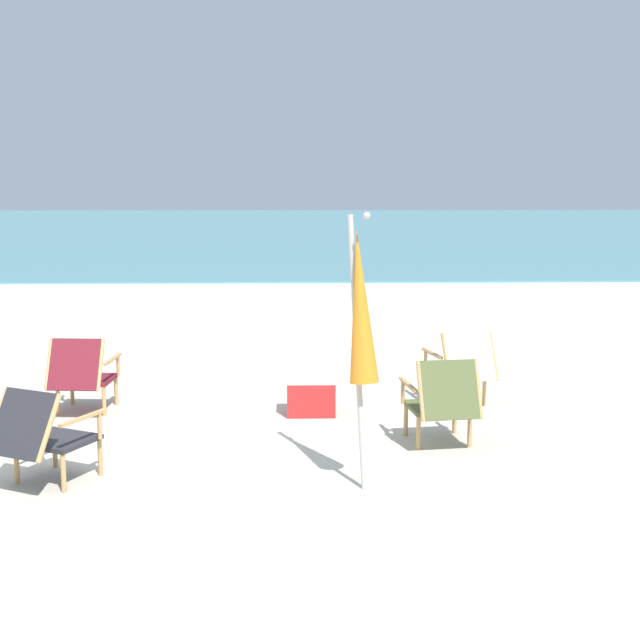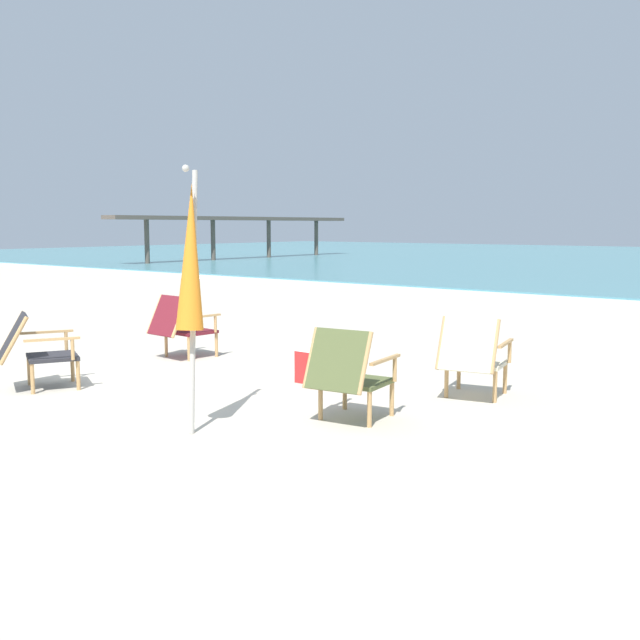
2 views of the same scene
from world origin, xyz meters
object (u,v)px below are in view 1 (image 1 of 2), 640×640
(beach_chair_front_right, at_px, (82,373))
(cooler_box, at_px, (311,395))
(beach_chair_back_left, at_px, (42,433))
(beach_chair_front_left, at_px, (443,399))
(beach_chair_far_center, at_px, (462,365))
(umbrella_furled_orange, at_px, (360,309))

(beach_chair_front_right, relative_size, cooler_box, 1.62)
(beach_chair_back_left, height_order, beach_chair_front_left, beach_chair_front_left)
(beach_chair_far_center, distance_m, beach_chair_front_right, 3.88)
(beach_chair_front_left, distance_m, cooler_box, 1.61)
(beach_chair_front_right, relative_size, umbrella_furled_orange, 0.37)
(beach_chair_back_left, distance_m, umbrella_furled_orange, 2.62)
(beach_chair_back_left, relative_size, beach_chair_front_left, 1.16)
(beach_chair_far_center, xyz_separation_m, umbrella_furled_orange, (-1.24, -2.42, 0.96))
(beach_chair_far_center, height_order, cooler_box, beach_chair_far_center)
(beach_chair_far_center, bearing_deg, umbrella_furled_orange, -117.13)
(cooler_box, bearing_deg, beach_chair_far_center, 11.23)
(umbrella_furled_orange, xyz_separation_m, cooler_box, (-0.34, 2.11, -1.19))
(beach_chair_far_center, xyz_separation_m, beach_chair_front_right, (-3.87, -0.25, -0.00))
(beach_chair_back_left, bearing_deg, beach_chair_front_right, 95.32)
(beach_chair_back_left, xyz_separation_m, beach_chair_far_center, (3.68, 2.35, 0.00))
(beach_chair_back_left, xyz_separation_m, umbrella_furled_orange, (2.44, -0.07, 0.96))
(umbrella_furled_orange, bearing_deg, beach_chair_far_center, 62.87)
(beach_chair_front_right, xyz_separation_m, cooler_box, (2.30, -0.06, -0.22))
(beach_chair_front_left, bearing_deg, beach_chair_back_left, -163.99)
(beach_chair_back_left, xyz_separation_m, beach_chair_front_left, (3.25, 0.93, 0.01))
(beach_chair_far_center, xyz_separation_m, cooler_box, (-1.58, -0.31, -0.23))
(beach_chair_far_center, bearing_deg, beach_chair_back_left, -147.42)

